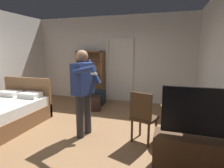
{
  "coord_description": "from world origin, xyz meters",
  "views": [
    {
      "loc": [
        1.93,
        -3.09,
        1.74
      ],
      "look_at": [
        0.84,
        0.34,
        1.06
      ],
      "focal_mm": 29.28,
      "sensor_mm": 36.0,
      "label": 1
    }
  ],
  "objects_px": {
    "side_table": "(179,118)",
    "wooden_chair": "(143,115)",
    "tv_flatscreen": "(201,152)",
    "suitcase_small": "(91,103)",
    "bed": "(2,114)",
    "laptop": "(178,104)",
    "bottle_on_table": "(188,103)",
    "bookshelf": "(91,74)",
    "suitcase_dark": "(96,97)",
    "person_blue_shirt": "(83,87)"
  },
  "relations": [
    {
      "from": "bottle_on_table",
      "to": "wooden_chair",
      "type": "xyz_separation_m",
      "value": [
        -0.79,
        -0.19,
        -0.25
      ]
    },
    {
      "from": "bed",
      "to": "wooden_chair",
      "type": "height_order",
      "value": "bed"
    },
    {
      "from": "tv_flatscreen",
      "to": "suitcase_small",
      "type": "distance_m",
      "value": 3.43
    },
    {
      "from": "laptop",
      "to": "suitcase_dark",
      "type": "xyz_separation_m",
      "value": [
        -2.4,
        1.84,
        -0.51
      ]
    },
    {
      "from": "bookshelf",
      "to": "person_blue_shirt",
      "type": "relative_size",
      "value": 0.98
    },
    {
      "from": "person_blue_shirt",
      "to": "side_table",
      "type": "bearing_deg",
      "value": 9.52
    },
    {
      "from": "bed",
      "to": "suitcase_small",
      "type": "bearing_deg",
      "value": 50.19
    },
    {
      "from": "bed",
      "to": "bottle_on_table",
      "type": "distance_m",
      "value": 4.0
    },
    {
      "from": "bookshelf",
      "to": "tv_flatscreen",
      "type": "height_order",
      "value": "bookshelf"
    },
    {
      "from": "bed",
      "to": "laptop",
      "type": "xyz_separation_m",
      "value": [
        3.77,
        0.45,
        0.45
      ]
    },
    {
      "from": "person_blue_shirt",
      "to": "bed",
      "type": "bearing_deg",
      "value": -174.57
    },
    {
      "from": "side_table",
      "to": "wooden_chair",
      "type": "xyz_separation_m",
      "value": [
        -0.65,
        -0.27,
        0.07
      ]
    },
    {
      "from": "tv_flatscreen",
      "to": "person_blue_shirt",
      "type": "xyz_separation_m",
      "value": [
        -2.09,
        0.65,
        0.65
      ]
    },
    {
      "from": "tv_flatscreen",
      "to": "bed",
      "type": "bearing_deg",
      "value": 173.49
    },
    {
      "from": "side_table",
      "to": "laptop",
      "type": "distance_m",
      "value": 0.28
    },
    {
      "from": "person_blue_shirt",
      "to": "suitcase_small",
      "type": "relative_size",
      "value": 2.98
    },
    {
      "from": "bed",
      "to": "suitcase_small",
      "type": "xyz_separation_m",
      "value": [
        1.44,
        1.72,
        -0.1
      ]
    },
    {
      "from": "tv_flatscreen",
      "to": "laptop",
      "type": "height_order",
      "value": "tv_flatscreen"
    },
    {
      "from": "bed",
      "to": "wooden_chair",
      "type": "bearing_deg",
      "value": 4.07
    },
    {
      "from": "bookshelf",
      "to": "suitcase_dark",
      "type": "distance_m",
      "value": 0.91
    },
    {
      "from": "laptop",
      "to": "wooden_chair",
      "type": "relative_size",
      "value": 0.4
    },
    {
      "from": "bottle_on_table",
      "to": "person_blue_shirt",
      "type": "relative_size",
      "value": 0.13
    },
    {
      "from": "bookshelf",
      "to": "bed",
      "type": "bearing_deg",
      "value": -109.91
    },
    {
      "from": "bed",
      "to": "side_table",
      "type": "bearing_deg",
      "value": 7.4
    },
    {
      "from": "side_table",
      "to": "person_blue_shirt",
      "type": "relative_size",
      "value": 0.4
    },
    {
      "from": "suitcase_dark",
      "to": "wooden_chair",
      "type": "bearing_deg",
      "value": -51.8
    },
    {
      "from": "bookshelf",
      "to": "suitcase_dark",
      "type": "xyz_separation_m",
      "value": [
        0.37,
        -0.48,
        -0.69
      ]
    },
    {
      "from": "side_table",
      "to": "bottle_on_table",
      "type": "bearing_deg",
      "value": -29.74
    },
    {
      "from": "laptop",
      "to": "suitcase_dark",
      "type": "bearing_deg",
      "value": 142.56
    },
    {
      "from": "laptop",
      "to": "wooden_chair",
      "type": "distance_m",
      "value": 0.68
    },
    {
      "from": "bed",
      "to": "bottle_on_table",
      "type": "xyz_separation_m",
      "value": [
        3.95,
        0.42,
        0.49
      ]
    },
    {
      "from": "person_blue_shirt",
      "to": "tv_flatscreen",
      "type": "bearing_deg",
      "value": -17.38
    },
    {
      "from": "suitcase_small",
      "to": "wooden_chair",
      "type": "bearing_deg",
      "value": -56.68
    },
    {
      "from": "bottle_on_table",
      "to": "wooden_chair",
      "type": "distance_m",
      "value": 0.85
    },
    {
      "from": "suitcase_dark",
      "to": "bookshelf",
      "type": "bearing_deg",
      "value": 124.97
    },
    {
      "from": "bed",
      "to": "bookshelf",
      "type": "distance_m",
      "value": 3.01
    },
    {
      "from": "side_table",
      "to": "bottle_on_table",
      "type": "relative_size",
      "value": 3.14
    },
    {
      "from": "bookshelf",
      "to": "suitcase_dark",
      "type": "relative_size",
      "value": 3.07
    },
    {
      "from": "suitcase_small",
      "to": "laptop",
      "type": "bearing_deg",
      "value": -44.35
    },
    {
      "from": "wooden_chair",
      "to": "suitcase_dark",
      "type": "bearing_deg",
      "value": 131.01
    },
    {
      "from": "bottle_on_table",
      "to": "bookshelf",
      "type": "bearing_deg",
      "value": 141.44
    },
    {
      "from": "bed",
      "to": "laptop",
      "type": "relative_size",
      "value": 4.85
    },
    {
      "from": "person_blue_shirt",
      "to": "bookshelf",
      "type": "bearing_deg",
      "value": 110.89
    },
    {
      "from": "bed",
      "to": "suitcase_dark",
      "type": "bearing_deg",
      "value": 59.1
    },
    {
      "from": "laptop",
      "to": "suitcase_dark",
      "type": "distance_m",
      "value": 3.07
    },
    {
      "from": "suitcase_small",
      "to": "bed",
      "type": "bearing_deg",
      "value": -145.65
    },
    {
      "from": "laptop",
      "to": "suitcase_small",
      "type": "relative_size",
      "value": 0.68
    },
    {
      "from": "wooden_chair",
      "to": "bottle_on_table",
      "type": "bearing_deg",
      "value": 13.57
    },
    {
      "from": "bottle_on_table",
      "to": "suitcase_small",
      "type": "bearing_deg",
      "value": 152.56
    },
    {
      "from": "wooden_chair",
      "to": "suitcase_small",
      "type": "height_order",
      "value": "wooden_chair"
    }
  ]
}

